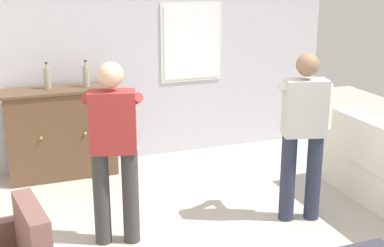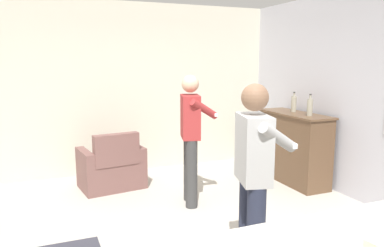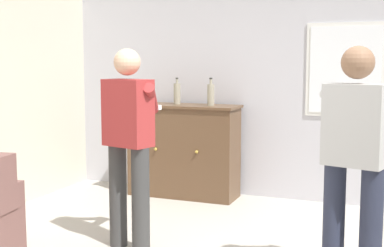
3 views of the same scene
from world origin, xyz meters
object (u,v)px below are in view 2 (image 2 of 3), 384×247
object	(u,v)px
person_standing_left	(191,133)
person_standing_right	(254,174)
bottle_wine_green	(294,104)
armchair	(112,169)
sideboard_cabinet	(293,147)
bottle_liquor_amber	(310,107)

from	to	relation	value
person_standing_left	person_standing_right	xyz separation A→B (m)	(1.81, -0.18, 0.00)
person_standing_right	person_standing_left	bearing A→B (deg)	174.33
bottle_wine_green	person_standing_right	size ratio (longest dim) A/B	0.18
armchair	person_standing_right	xyz separation A→B (m)	(2.82, 0.67, 0.65)
sideboard_cabinet	bottle_liquor_amber	xyz separation A→B (m)	(0.33, -0.01, 0.66)
sideboard_cabinet	person_standing_left	bearing A→B (deg)	-81.91
sideboard_cabinet	person_standing_right	world-z (taller)	person_standing_right
sideboard_cabinet	person_standing_right	xyz separation A→B (m)	(2.07, -1.98, 0.40)
armchair	person_standing_left	bearing A→B (deg)	40.14
person_standing_right	sideboard_cabinet	bearing A→B (deg)	136.20
person_standing_left	person_standing_right	distance (m)	1.82
person_standing_right	armchair	bearing A→B (deg)	-166.69
sideboard_cabinet	armchair	bearing A→B (deg)	-105.74
armchair	sideboard_cabinet	xyz separation A→B (m)	(0.75, 2.65, 0.25)
sideboard_cabinet	bottle_wine_green	world-z (taller)	bottle_wine_green
sideboard_cabinet	person_standing_right	bearing A→B (deg)	-43.80
bottle_liquor_amber	bottle_wine_green	bearing A→B (deg)	172.73
bottle_wine_green	bottle_liquor_amber	xyz separation A→B (m)	(0.44, -0.06, 0.00)
sideboard_cabinet	person_standing_left	world-z (taller)	person_standing_left
armchair	person_standing_left	world-z (taller)	person_standing_left
armchair	bottle_wine_green	world-z (taller)	bottle_wine_green
armchair	sideboard_cabinet	world-z (taller)	sideboard_cabinet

